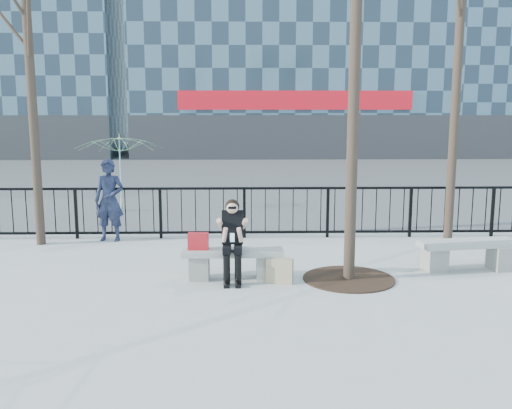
{
  "coord_description": "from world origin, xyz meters",
  "views": [
    {
      "loc": [
        0.17,
        -9.06,
        2.77
      ],
      "look_at": [
        0.4,
        0.8,
        1.1
      ],
      "focal_mm": 40.0,
      "sensor_mm": 36.0,
      "label": 1
    }
  ],
  "objects_px": {
    "bench_main": "(233,261)",
    "seated_woman": "(232,241)",
    "bench_second": "(468,252)",
    "standing_man": "(109,200)"
  },
  "relations": [
    {
      "from": "seated_woman",
      "to": "bench_second",
      "type": "bearing_deg",
      "value": 8.21
    },
    {
      "from": "bench_main",
      "to": "seated_woman",
      "type": "bearing_deg",
      "value": -90.0
    },
    {
      "from": "seated_woman",
      "to": "standing_man",
      "type": "bearing_deg",
      "value": 131.66
    },
    {
      "from": "bench_main",
      "to": "bench_second",
      "type": "bearing_deg",
      "value": 5.99
    },
    {
      "from": "bench_main",
      "to": "standing_man",
      "type": "relative_size",
      "value": 0.95
    },
    {
      "from": "bench_main",
      "to": "standing_man",
      "type": "distance_m",
      "value": 3.89
    },
    {
      "from": "seated_woman",
      "to": "standing_man",
      "type": "height_order",
      "value": "standing_man"
    },
    {
      "from": "bench_main",
      "to": "bench_second",
      "type": "xyz_separation_m",
      "value": [
        4.06,
        0.43,
        0.01
      ]
    },
    {
      "from": "bench_main",
      "to": "standing_man",
      "type": "height_order",
      "value": "standing_man"
    },
    {
      "from": "bench_main",
      "to": "seated_woman",
      "type": "xyz_separation_m",
      "value": [
        0.0,
        -0.16,
        0.37
      ]
    }
  ]
}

